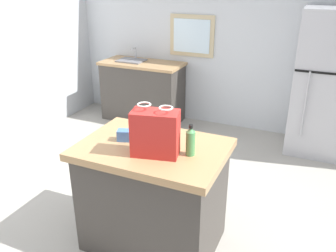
% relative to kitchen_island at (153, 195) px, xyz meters
% --- Properties ---
extents(ground, '(6.53, 6.53, 0.00)m').
position_rel_kitchen_island_xyz_m(ground, '(0.10, 0.24, -0.47)').
color(ground, '#ADA89E').
extents(back_wall, '(5.44, 0.13, 2.67)m').
position_rel_kitchen_island_xyz_m(back_wall, '(0.08, 2.85, 0.87)').
color(back_wall, silver).
rests_on(back_wall, ground).
extents(kitchen_island, '(1.14, 0.81, 0.93)m').
position_rel_kitchen_island_xyz_m(kitchen_island, '(0.00, 0.00, 0.00)').
color(kitchen_island, '#423D38').
rests_on(kitchen_island, ground).
extents(refrigerator, '(0.79, 0.70, 1.80)m').
position_rel_kitchen_island_xyz_m(refrigerator, '(1.20, 2.44, 0.43)').
color(refrigerator, '#B7B7BC').
rests_on(refrigerator, ground).
extents(sink_counter, '(1.25, 0.60, 1.11)m').
position_rel_kitchen_island_xyz_m(sink_counter, '(-1.41, 2.49, 0.00)').
color(sink_counter, '#423D38').
rests_on(sink_counter, ground).
extents(shopping_bag, '(0.37, 0.25, 0.39)m').
position_rel_kitchen_island_xyz_m(shopping_bag, '(0.08, -0.12, 0.63)').
color(shopping_bag, red).
rests_on(shopping_bag, kitchen_island).
extents(small_box, '(0.17, 0.13, 0.09)m').
position_rel_kitchen_island_xyz_m(small_box, '(-0.23, 0.01, 0.50)').
color(small_box, '#4775B7').
rests_on(small_box, kitchen_island).
extents(bottle, '(0.07, 0.07, 0.24)m').
position_rel_kitchen_island_xyz_m(bottle, '(0.32, -0.02, 0.57)').
color(bottle, '#4C9956').
rests_on(bottle, kitchen_island).
extents(ear_defenders, '(0.20, 0.20, 0.06)m').
position_rel_kitchen_island_xyz_m(ear_defenders, '(-0.18, 0.25, 0.48)').
color(ear_defenders, black).
rests_on(ear_defenders, kitchen_island).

